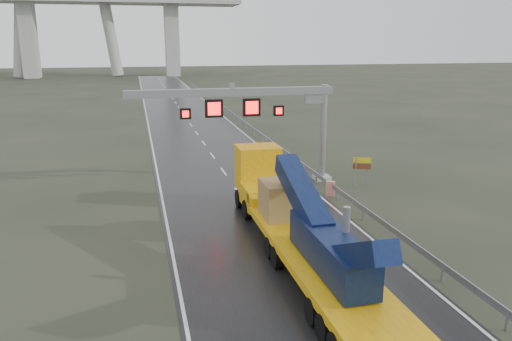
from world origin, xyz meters
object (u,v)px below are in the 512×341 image
object	(u,v)px
heavy_haul_truck	(291,214)
striped_barrier	(330,188)
exit_sign_pair	(362,166)
sign_gantry	(261,108)

from	to	relation	value
heavy_haul_truck	striped_barrier	distance (m)	9.60
exit_sign_pair	striped_barrier	world-z (taller)	exit_sign_pair
sign_gantry	heavy_haul_truck	world-z (taller)	sign_gantry
heavy_haul_truck	exit_sign_pair	bearing A→B (deg)	48.68
sign_gantry	exit_sign_pair	bearing A→B (deg)	-19.58
heavy_haul_truck	striped_barrier	size ratio (longest dim) A/B	19.67
striped_barrier	heavy_haul_truck	bearing A→B (deg)	-99.92
sign_gantry	striped_barrier	distance (m)	7.56
sign_gantry	striped_barrier	bearing A→B (deg)	-45.71
striped_barrier	exit_sign_pair	bearing A→B (deg)	51.06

